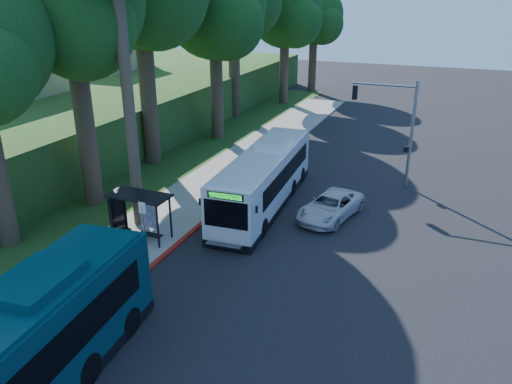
% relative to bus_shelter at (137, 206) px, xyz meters
% --- Properties ---
extents(ground, '(140.00, 140.00, 0.00)m').
position_rel_bus_shelter_xyz_m(ground, '(7.26, 2.86, -1.81)').
color(ground, black).
rests_on(ground, ground).
extents(sidewalk, '(4.50, 70.00, 0.12)m').
position_rel_bus_shelter_xyz_m(sidewalk, '(-0.04, 2.86, -1.75)').
color(sidewalk, gray).
rests_on(sidewalk, ground).
extents(red_curb, '(0.25, 30.00, 0.13)m').
position_rel_bus_shelter_xyz_m(red_curb, '(2.26, -1.14, -1.74)').
color(red_curb, '#9D1E11').
rests_on(red_curb, ground).
extents(grass_verge, '(8.00, 70.00, 0.06)m').
position_rel_bus_shelter_xyz_m(grass_verge, '(-5.74, 7.86, -1.78)').
color(grass_verge, '#234719').
rests_on(grass_verge, ground).
extents(bus_shelter, '(3.20, 1.51, 2.55)m').
position_rel_bus_shelter_xyz_m(bus_shelter, '(0.00, 0.00, 0.00)').
color(bus_shelter, black).
rests_on(bus_shelter, ground).
extents(stop_sign_pole, '(0.35, 0.06, 3.17)m').
position_rel_bus_shelter_xyz_m(stop_sign_pole, '(1.86, -2.14, 0.28)').
color(stop_sign_pole, gray).
rests_on(stop_sign_pole, ground).
extents(traffic_signal_pole, '(4.10, 0.30, 7.00)m').
position_rel_bus_shelter_xyz_m(traffic_signal_pole, '(11.04, 12.86, 2.62)').
color(traffic_signal_pole, gray).
rests_on(traffic_signal_pole, ground).
extents(hillside_backdrop, '(24.00, 60.00, 8.80)m').
position_rel_bus_shelter_xyz_m(hillside_backdrop, '(-19.04, 17.96, 0.63)').
color(hillside_backdrop, '#234719').
rests_on(hillside_backdrop, ground).
extents(tree_0, '(8.40, 8.00, 15.70)m').
position_rel_bus_shelter_xyz_m(tree_0, '(-5.14, 2.84, 9.40)').
color(tree_0, '#382B1E').
rests_on(tree_0, ground).
extents(tree_2, '(8.82, 8.40, 15.12)m').
position_rel_bus_shelter_xyz_m(tree_2, '(-4.64, 18.84, 8.67)').
color(tree_2, '#382B1E').
rests_on(tree_2, ground).
extents(tree_4, '(8.40, 8.00, 14.14)m').
position_rel_bus_shelter_xyz_m(tree_4, '(-4.14, 34.84, 7.92)').
color(tree_4, '#382B1E').
rests_on(tree_4, ground).
extents(tree_5, '(7.35, 7.00, 12.86)m').
position_rel_bus_shelter_xyz_m(tree_5, '(-3.16, 42.84, 7.16)').
color(tree_5, '#382B1E').
rests_on(tree_5, ground).
extents(white_bus, '(3.41, 12.40, 3.65)m').
position_rel_bus_shelter_xyz_m(white_bus, '(4.47, 6.55, -0.02)').
color(white_bus, silver).
rests_on(white_bus, ground).
extents(pickup, '(3.32, 5.35, 1.38)m').
position_rel_bus_shelter_xyz_m(pickup, '(8.63, 6.27, -1.12)').
color(pickup, silver).
rests_on(pickup, ground).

